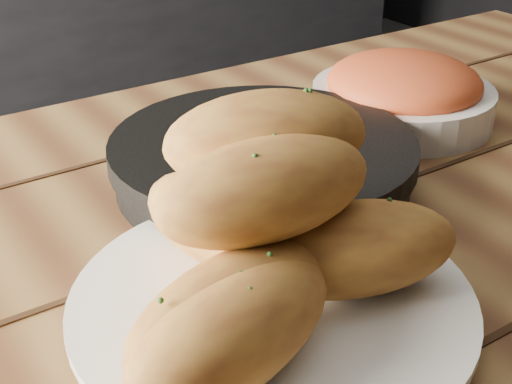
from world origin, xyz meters
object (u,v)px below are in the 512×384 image
Objects in this scene: bowl at (403,93)px; bread_rolls at (263,239)px; table at (354,374)px; skillet at (265,159)px; plate at (272,304)px.

bread_rolls is at bearing -147.61° from bowl.
bread_rolls is 0.40m from bowl.
bread_rolls reaches higher than table.
skillet is at bearing 80.58° from table.
bowl is at bearing 40.98° from table.
bread_rolls is at bearing -124.96° from skillet.
table is 3.46× the size of skillet.
table is 0.13m from plate.
plate is 0.06m from bread_rolls.
bowl reaches higher than table.
bread_rolls is (-0.09, -0.00, 0.17)m from table.
plate is at bearing 27.62° from bread_rolls.
skillet is (0.03, 0.17, 0.12)m from table.
table is 0.35m from bowl.
bowl is (0.24, 0.21, 0.13)m from table.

